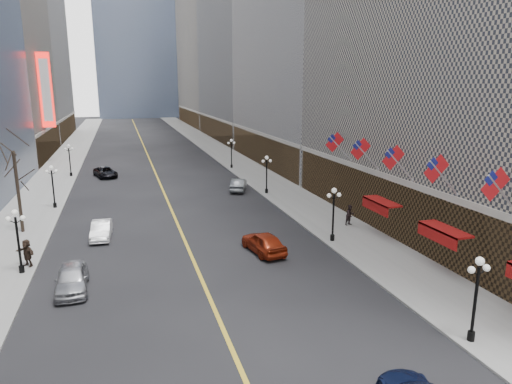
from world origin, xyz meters
TOP-DOWN VIEW (x-y plane):
  - sidewalk_east at (14.00, 70.00)m, footprint 6.00×230.00m
  - sidewalk_west at (-14.00, 70.00)m, footprint 6.00×230.00m
  - lane_line at (0.00, 80.00)m, footprint 0.25×200.00m
  - bldg_east_c at (29.88, 106.00)m, footprint 26.60×40.60m
  - bldg_east_d at (29.90, 149.00)m, footprint 26.60×46.60m
  - streetlamp_east_0 at (11.80, 14.00)m, footprint 1.26×0.44m
  - streetlamp_east_1 at (11.80, 30.00)m, footprint 1.26×0.44m
  - streetlamp_east_2 at (11.80, 48.00)m, footprint 1.26×0.44m
  - streetlamp_east_3 at (11.80, 66.00)m, footprint 1.26×0.44m
  - streetlamp_west_1 at (-11.80, 30.00)m, footprint 1.26×0.44m
  - streetlamp_west_2 at (-11.80, 48.00)m, footprint 1.26×0.44m
  - streetlamp_west_3 at (-11.80, 66.00)m, footprint 1.26×0.44m
  - flag_1 at (15.31, 17.00)m, footprint 2.87×0.12m
  - flag_2 at (15.31, 22.00)m, footprint 2.87×0.12m
  - flag_3 at (15.31, 27.00)m, footprint 2.87×0.12m
  - flag_4 at (15.31, 32.00)m, footprint 2.87×0.12m
  - flag_5 at (15.31, 37.00)m, footprint 2.87×0.12m
  - awning_b at (16.11, 22.00)m, footprint 1.40×4.00m
  - awning_c at (16.11, 30.00)m, footprint 1.40×4.00m
  - theatre_marquee at (-15.88, 80.00)m, footprint 2.00×0.55m
  - tree_west_far at (-13.50, 40.00)m, footprint 3.60×3.60m
  - car_nb_near at (-8.19, 26.32)m, footprint 2.11×4.92m
  - car_nb_mid at (-6.74, 36.60)m, footprint 1.80×4.53m
  - car_nb_far at (-7.04, 64.42)m, footprint 3.79×5.74m
  - car_sb_mid at (5.56, 29.33)m, footprint 2.77×5.20m
  - car_sb_far at (9.00, 50.64)m, footprint 3.18×5.03m
  - ped_east_walk at (15.26, 33.49)m, footprint 1.05×0.77m
  - ped_west_far at (-11.60, 31.20)m, footprint 1.68×1.67m

SIDE VIEW (x-z plane):
  - lane_line at x=0.00m, z-range 0.00..0.02m
  - sidewalk_east at x=14.00m, z-range 0.00..0.15m
  - sidewalk_west at x=-14.00m, z-range 0.00..0.15m
  - car_nb_far at x=-7.04m, z-range 0.00..1.46m
  - car_nb_mid at x=-6.74m, z-range 0.00..1.46m
  - car_sb_far at x=9.00m, z-range 0.00..1.57m
  - car_nb_near at x=-8.19m, z-range 0.00..1.65m
  - car_sb_mid at x=5.56m, z-range 0.00..1.68m
  - ped_east_walk at x=15.26m, z-range 0.15..2.09m
  - ped_west_far at x=-11.60m, z-range 0.15..2.13m
  - streetlamp_east_0 at x=11.80m, z-range 0.64..5.16m
  - streetlamp_east_1 at x=11.80m, z-range 0.64..5.16m
  - streetlamp_east_2 at x=11.80m, z-range 0.64..5.16m
  - streetlamp_east_3 at x=11.80m, z-range 0.64..5.16m
  - streetlamp_west_1 at x=-11.80m, z-range 0.64..5.16m
  - streetlamp_west_2 at x=-11.80m, z-range 0.64..5.16m
  - streetlamp_west_3 at x=-11.80m, z-range 0.64..5.16m
  - awning_b at x=16.11m, z-range 2.62..3.54m
  - awning_c at x=16.11m, z-range 2.62..3.54m
  - tree_west_far at x=-13.50m, z-range 2.28..10.20m
  - flag_1 at x=15.31m, z-range 5.85..8.72m
  - flag_2 at x=15.31m, z-range 5.85..8.72m
  - flag_3 at x=15.31m, z-range 5.85..8.72m
  - flag_4 at x=15.31m, z-range 5.85..8.72m
  - flag_5 at x=15.31m, z-range 5.85..8.72m
  - theatre_marquee at x=-15.88m, z-range 6.00..18.00m
  - bldg_east_c at x=29.88m, z-range -0.22..48.58m
  - bldg_east_d at x=29.90m, z-range -0.23..62.57m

